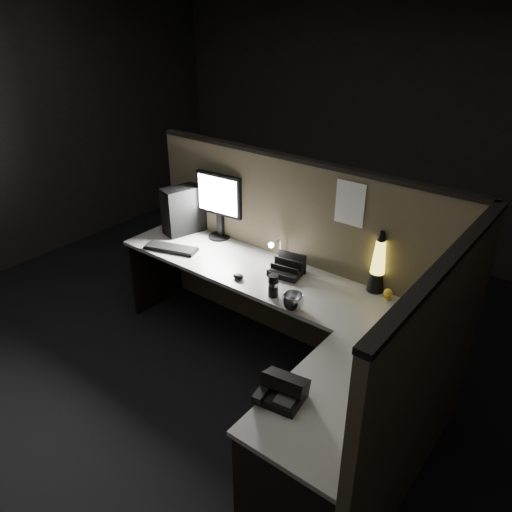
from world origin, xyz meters
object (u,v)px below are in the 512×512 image
Objects in this scene: keyboard at (171,248)px; monitor at (219,200)px; desk_phone at (282,390)px; lava_lamp at (378,267)px; pc_tower at (185,209)px.

monitor is at bearing 51.84° from keyboard.
keyboard is at bearing -114.49° from monitor.
desk_phone is at bearing -43.89° from monitor.
lava_lamp reaches higher than keyboard.
monitor reaches higher than desk_phone.
monitor is 1.23× the size of lava_lamp.
keyboard is at bearing 145.22° from desk_phone.
lava_lamp is 1.74× the size of desk_phone.
lava_lamp is at bearing 85.27° from desk_phone.
pc_tower is 2.14m from desk_phone.
pc_tower is 0.41m from keyboard.
pc_tower is 0.34m from monitor.
pc_tower is at bearing 139.02° from desk_phone.
lava_lamp is (1.41, 0.02, -0.15)m from monitor.
desk_phone is at bearing -85.88° from lava_lamp.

